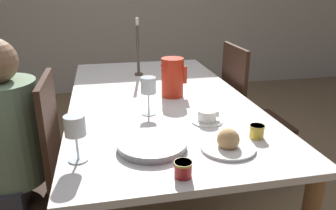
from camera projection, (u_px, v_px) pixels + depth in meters
name	position (u px, v px, depth m)	size (l,w,h in m)	color
ground_plane	(159.00, 204.00, 2.17)	(20.00, 20.00, 0.00)	#7F6647
dining_table	(158.00, 111.00, 1.94)	(1.00, 1.88, 0.75)	silver
chair_person_side	(31.00, 178.00, 1.54)	(0.42, 0.42, 0.99)	#331E14
chair_opposite	(246.00, 113.00, 2.33)	(0.42, 0.42, 0.99)	#331E14
person_seated	(1.00, 147.00, 1.44)	(0.39, 0.41, 1.17)	#33333D
red_pitcher	(172.00, 77.00, 1.89)	(0.15, 0.13, 0.22)	red
wine_glass_water	(148.00, 87.00, 1.61)	(0.08, 0.08, 0.19)	white
wine_glass_juice	(75.00, 128.00, 1.17)	(0.08, 0.08, 0.18)	white
teacup_near_person	(207.00, 117.00, 1.55)	(0.15, 0.15, 0.06)	white
serving_tray	(152.00, 145.00, 1.31)	(0.28, 0.28, 0.03)	#9E9EA3
bread_plate	(228.00, 143.00, 1.30)	(0.22, 0.22, 0.09)	white
jam_jar_amber	(257.00, 131.00, 1.39)	(0.06, 0.06, 0.06)	gold
jam_jar_red	(183.00, 168.00, 1.10)	(0.06, 0.06, 0.06)	#A81E1E
candlestick_tall	(138.00, 53.00, 2.31)	(0.06, 0.06, 0.40)	#4C4238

